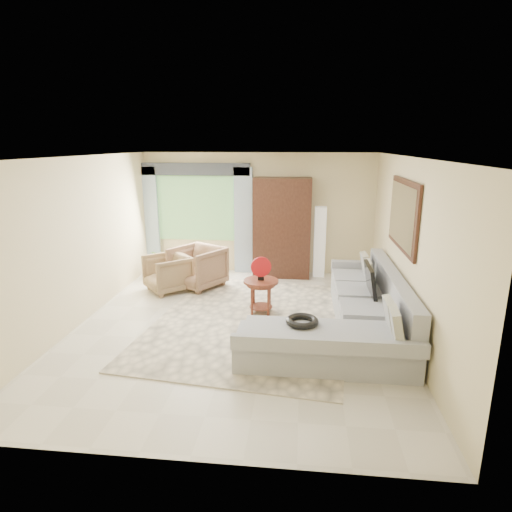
# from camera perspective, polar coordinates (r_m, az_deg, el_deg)

# --- Properties ---
(ground) EXTENTS (6.00, 6.00, 0.00)m
(ground) POSITION_cam_1_polar(r_m,az_deg,el_deg) (6.85, -2.43, -9.22)
(ground) COLOR silver
(ground) RESTS_ON ground
(area_rug) EXTENTS (3.43, 4.31, 0.02)m
(area_rug) POSITION_cam_1_polar(r_m,az_deg,el_deg) (6.99, -0.55, -8.61)
(area_rug) COLOR beige
(area_rug) RESTS_ON ground
(sectional_sofa) EXTENTS (2.30, 3.46, 0.90)m
(sectional_sofa) POSITION_cam_1_polar(r_m,az_deg,el_deg) (6.56, 13.06, -8.05)
(sectional_sofa) COLOR #A0A1A8
(sectional_sofa) RESTS_ON ground
(tv_screen) EXTENTS (0.14, 0.74, 0.48)m
(tv_screen) POSITION_cam_1_polar(r_m,az_deg,el_deg) (6.91, 15.01, -3.12)
(tv_screen) COLOR black
(tv_screen) RESTS_ON sectional_sofa
(garden_hose) EXTENTS (0.43, 0.43, 0.09)m
(garden_hose) POSITION_cam_1_polar(r_m,az_deg,el_deg) (5.66, 6.18, -8.62)
(garden_hose) COLOR black
(garden_hose) RESTS_ON sectional_sofa
(coffee_table) EXTENTS (0.59, 0.59, 0.59)m
(coffee_table) POSITION_cam_1_polar(r_m,az_deg,el_deg) (7.20, 0.66, -5.34)
(coffee_table) COLOR #4C1D14
(coffee_table) RESTS_ON ground
(red_disc) EXTENTS (0.34, 0.10, 0.34)m
(red_disc) POSITION_cam_1_polar(r_m,az_deg,el_deg) (7.04, 0.67, -1.46)
(red_disc) COLOR #B51216
(red_disc) RESTS_ON coffee_table
(armchair_left) EXTENTS (1.09, 1.08, 0.71)m
(armchair_left) POSITION_cam_1_polar(r_m,az_deg,el_deg) (8.43, -11.69, -2.26)
(armchair_left) COLOR olive
(armchair_left) RESTS_ON ground
(armchair_right) EXTENTS (1.22, 1.23, 0.82)m
(armchair_right) POSITION_cam_1_polar(r_m,az_deg,el_deg) (8.53, -7.81, -1.49)
(armchair_right) COLOR #9E6D56
(armchair_right) RESTS_ON ground
(potted_plant) EXTENTS (0.61, 0.55, 0.60)m
(potted_plant) POSITION_cam_1_polar(r_m,az_deg,el_deg) (9.38, -12.89, -0.94)
(potted_plant) COLOR #999999
(potted_plant) RESTS_ON ground
(armoire) EXTENTS (1.20, 0.55, 2.10)m
(armoire) POSITION_cam_1_polar(r_m,az_deg,el_deg) (9.08, 3.50, 3.77)
(armoire) COLOR black
(armoire) RESTS_ON ground
(floor_lamp) EXTENTS (0.24, 0.24, 1.50)m
(floor_lamp) POSITION_cam_1_polar(r_m,az_deg,el_deg) (9.20, 8.47, 1.87)
(floor_lamp) COLOR silver
(floor_lamp) RESTS_ON ground
(window) EXTENTS (1.80, 0.04, 1.40)m
(window) POSITION_cam_1_polar(r_m,az_deg,el_deg) (9.54, -7.94, 6.33)
(window) COLOR #669E59
(window) RESTS_ON wall_back
(curtain_left) EXTENTS (0.40, 0.08, 2.30)m
(curtain_left) POSITION_cam_1_polar(r_m,az_deg,el_deg) (9.80, -14.00, 4.77)
(curtain_left) COLOR #9EB7CC
(curtain_left) RESTS_ON ground
(curtain_right) EXTENTS (0.40, 0.08, 2.30)m
(curtain_right) POSITION_cam_1_polar(r_m,az_deg,el_deg) (9.29, -1.70, 4.68)
(curtain_right) COLOR #9EB7CC
(curtain_right) RESTS_ON ground
(valance) EXTENTS (2.40, 0.12, 0.26)m
(valance) POSITION_cam_1_polar(r_m,az_deg,el_deg) (9.38, -8.23, 11.40)
(valance) COLOR #1E232D
(valance) RESTS_ON wall_back
(wall_mirror) EXTENTS (0.05, 1.70, 1.05)m
(wall_mirror) POSITION_cam_1_polar(r_m,az_deg,el_deg) (6.78, 19.01, 5.21)
(wall_mirror) COLOR black
(wall_mirror) RESTS_ON wall_right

